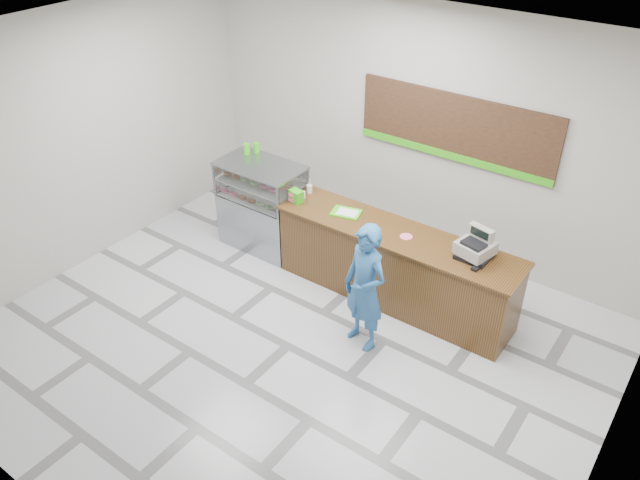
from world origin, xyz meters
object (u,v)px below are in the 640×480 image
Objects in this scene: sales_counter at (394,266)px; display_case at (262,205)px; serving_tray at (346,213)px; cash_register at (476,247)px; customer at (365,288)px.

display_case reaches higher than sales_counter.
display_case is 1.49m from serving_tray.
display_case is at bearing -165.55° from cash_register.
customer reaches higher than display_case.
sales_counter is at bearing 0.01° from display_case.
display_case is 0.81× the size of customer.
sales_counter is at bearing 113.25° from customer.
cash_register is at bearing 1.50° from display_case.
cash_register is at bearing -12.79° from serving_tray.
customer is (-0.86, -1.03, -0.34)m from cash_register.
cash_register is (3.22, 0.08, 0.49)m from display_case.
display_case is 3.26m from cash_register.
display_case reaches higher than serving_tray.
sales_counter is 1.00m from customer.
serving_tray is (1.44, 0.03, 0.36)m from display_case.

